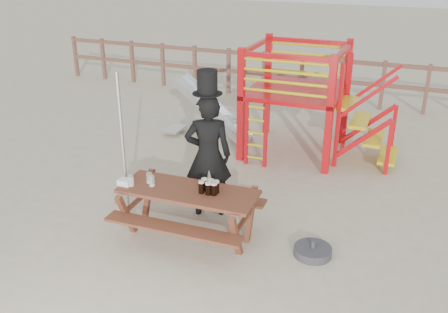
% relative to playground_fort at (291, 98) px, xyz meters
% --- Properties ---
extents(ground, '(60.00, 60.00, 0.00)m').
position_rel_playground_fort_xyz_m(ground, '(-0.12, -3.58, -1.07)').
color(ground, '#C3B697').
rests_on(ground, ground).
extents(back_fence, '(15.09, 0.09, 1.20)m').
position_rel_playground_fort_xyz_m(back_fence, '(-0.12, 3.42, -0.34)').
color(back_fence, brown).
rests_on(back_fence, ground).
extents(playground_fort, '(4.71, 1.84, 2.10)m').
position_rel_playground_fort_xyz_m(playground_fort, '(0.00, 0.00, 0.00)').
color(playground_fort, red).
rests_on(playground_fort, ground).
extents(picnic_table, '(1.89, 1.33, 0.72)m').
position_rel_playground_fort_xyz_m(picnic_table, '(-0.44, -3.57, -0.62)').
color(picnic_table, brown).
rests_on(picnic_table, ground).
extents(man_with_hat, '(0.80, 0.68, 2.18)m').
position_rel_playground_fort_xyz_m(man_with_hat, '(-0.46, -2.85, -0.09)').
color(man_with_hat, black).
rests_on(man_with_hat, ground).
extents(metal_pole, '(0.05, 0.05, 2.23)m').
position_rel_playground_fort_xyz_m(metal_pole, '(-1.42, -3.56, 0.05)').
color(metal_pole, '#B2B2B7').
rests_on(metal_pole, ground).
extents(parasol_base, '(0.50, 0.50, 0.21)m').
position_rel_playground_fort_xyz_m(parasol_base, '(1.25, -3.38, -1.01)').
color(parasol_base, '#36363B').
rests_on(parasol_base, ground).
extents(paper_bag, '(0.18, 0.15, 0.08)m').
position_rel_playground_fort_xyz_m(paper_bag, '(-1.30, -3.75, -0.31)').
color(paper_bag, white).
rests_on(paper_bag, picnic_table).
extents(stout_pints, '(0.26, 0.18, 0.17)m').
position_rel_playground_fort_xyz_m(stout_pints, '(-0.15, -3.54, -0.27)').
color(stout_pints, black).
rests_on(stout_pints, picnic_table).
extents(empty_glasses, '(0.34, 0.26, 0.15)m').
position_rel_playground_fort_xyz_m(empty_glasses, '(-1.06, -3.65, -0.28)').
color(empty_glasses, silver).
rests_on(empty_glasses, picnic_table).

